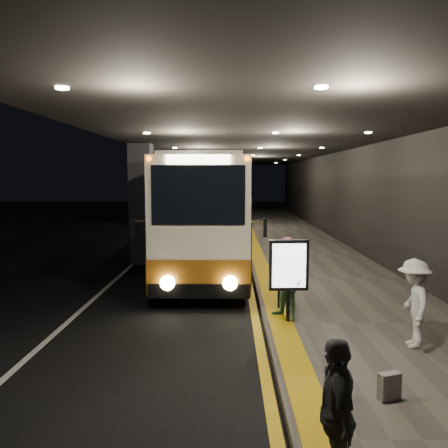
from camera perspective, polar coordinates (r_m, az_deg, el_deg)
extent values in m
plane|color=black|center=(12.57, -7.42, -8.58)|extent=(90.00, 90.00, 0.00)
cube|color=silver|center=(17.69, -10.88, -4.34)|extent=(0.12, 50.00, 0.01)
cube|color=gold|center=(17.33, 2.72, -4.45)|extent=(0.18, 50.00, 0.01)
cube|color=#514C44|center=(17.56, 10.59, -4.18)|extent=(4.50, 50.00, 0.15)
cube|color=gold|center=(17.33, 4.38, -3.96)|extent=(0.50, 50.00, 0.01)
cube|color=black|center=(17.81, 17.96, 5.24)|extent=(0.10, 50.00, 6.00)
cube|color=black|center=(16.39, -10.71, 2.58)|extent=(0.80, 0.80, 4.40)
cube|color=black|center=(28.24, -5.84, 4.08)|extent=(0.80, 0.80, 4.40)
cube|color=black|center=(17.11, 3.31, 10.86)|extent=(9.00, 50.00, 0.40)
cube|color=beige|center=(15.87, -1.81, 2.01)|extent=(2.44, 11.69, 3.31)
cube|color=brown|center=(16.00, -1.80, -2.34)|extent=(2.46, 11.71, 0.88)
cube|color=black|center=(9.98, -3.39, 3.79)|extent=(2.14, 0.06, 1.36)
cube|color=black|center=(10.39, -3.28, -8.63)|extent=(2.39, 0.25, 0.34)
cylinder|color=black|center=(12.54, -7.62, -6.33)|extent=(0.27, 0.97, 0.97)
cylinder|color=black|center=(12.41, 2.51, -6.41)|extent=(0.27, 0.97, 0.97)
cylinder|color=black|center=(19.98, -4.42, -1.66)|extent=(0.27, 0.97, 0.97)
cylinder|color=black|center=(19.89, 1.88, -1.67)|extent=(0.27, 0.97, 0.97)
sphere|color=#FFEAA5|center=(10.33, -7.40, -7.64)|extent=(0.35, 0.35, 0.35)
sphere|color=#FFEAA5|center=(10.23, 0.80, -7.73)|extent=(0.35, 0.35, 0.35)
cube|color=#FFF2BF|center=(9.97, -3.42, 8.44)|extent=(1.46, 0.05, 0.21)
cube|color=beige|center=(28.70, -0.46, 3.67)|extent=(2.81, 11.31, 3.18)
cube|color=brown|center=(28.77, -0.46, 1.35)|extent=(2.83, 11.33, 0.84)
cube|color=black|center=(23.04, -0.79, 4.83)|extent=(2.06, 0.15, 1.31)
cube|color=black|center=(23.27, -0.78, -0.47)|extent=(2.30, 0.35, 0.33)
cylinder|color=black|center=(25.31, -3.02, -0.06)|extent=(0.26, 0.94, 0.94)
cylinder|color=black|center=(25.26, 1.73, -0.06)|extent=(0.26, 0.94, 0.94)
cylinder|color=black|center=(32.56, -2.16, 1.32)|extent=(0.26, 0.94, 0.94)
cylinder|color=black|center=(32.52, 1.54, 1.31)|extent=(0.26, 0.94, 0.94)
imported|color=#B3537E|center=(11.55, 8.37, -5.34)|extent=(0.36, 0.55, 1.50)
imported|color=#447C50|center=(9.49, 8.15, -7.64)|extent=(0.85, 0.88, 1.56)
imported|color=beige|center=(8.61, 23.56, -9.44)|extent=(0.65, 1.09, 1.59)
imported|color=#525358|center=(4.69, 14.40, -22.92)|extent=(0.49, 0.91, 1.52)
cube|color=black|center=(6.74, 20.77, -19.20)|extent=(0.33, 0.23, 0.37)
cube|color=#B2AAA7|center=(6.54, 14.25, -20.01)|extent=(0.28, 0.18, 0.34)
cylinder|color=black|center=(9.43, 8.37, -10.52)|extent=(0.08, 0.08, 0.68)
cube|color=black|center=(9.22, 8.45, -5.33)|extent=(0.83, 0.15, 1.06)
cube|color=white|center=(9.16, 8.50, -5.41)|extent=(0.70, 0.06, 0.92)
cylinder|color=black|center=(10.26, 7.17, -8.21)|extent=(0.05, 0.05, 0.99)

